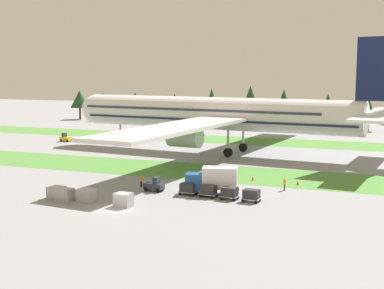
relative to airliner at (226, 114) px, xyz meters
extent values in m
plane|color=gray|center=(1.23, -46.22, -7.82)|extent=(400.00, 400.00, 0.00)
cube|color=#4C8438|center=(1.23, -19.99, -7.81)|extent=(320.00, 14.23, 0.01)
cube|color=#4C8438|center=(1.23, 20.48, -7.81)|extent=(320.00, 14.23, 0.01)
cylinder|color=white|center=(-2.37, 0.24, -0.01)|extent=(57.93, 12.18, 6.37)
sphere|color=white|center=(-31.01, 3.16, -0.01)|extent=(6.24, 6.24, 6.24)
cone|color=white|center=(29.07, -2.96, 0.47)|extent=(10.39, 7.02, 6.05)
cube|color=#141E4C|center=(-2.37, 0.24, -1.13)|extent=(56.55, 12.16, 0.36)
cube|color=#283342|center=(-5.86, 0.60, 0.79)|extent=(50.95, 11.53, 0.44)
cube|color=white|center=(-1.16, -22.50, -0.65)|extent=(13.00, 39.35, 0.57)
cylinder|color=#A3A3A8|center=(-1.93, -16.59, -2.75)|extent=(5.94, 4.06, 3.50)
cube|color=white|center=(3.41, 22.27, -0.65)|extent=(13.00, 39.35, 0.57)
cylinder|color=#A3A3A8|center=(1.46, 16.64, -2.75)|extent=(5.94, 4.06, 3.50)
cube|color=white|center=(27.47, -11.78, 0.94)|extent=(6.51, 14.49, 0.40)
cube|color=#141E4C|center=(28.37, -2.89, 8.59)|extent=(8.24, 1.52, 10.83)
cylinder|color=#A3A3A8|center=(-24.72, 2.52, -4.09)|extent=(0.44, 0.44, 6.25)
cylinder|color=black|center=(-24.72, 2.52, -7.22)|extent=(1.24, 0.54, 1.20)
cylinder|color=#A3A3A8|center=(1.73, -4.02, -3.97)|extent=(0.44, 0.44, 6.00)
cylinder|color=black|center=(1.73, -4.02, -6.97)|extent=(1.75, 0.76, 1.70)
cylinder|color=#A3A3A8|center=(2.51, 3.59, -3.97)|extent=(0.44, 0.44, 6.00)
cylinder|color=black|center=(2.51, 3.59, -6.97)|extent=(1.75, 0.76, 1.70)
cube|color=#2D333D|center=(1.29, -35.63, -7.13)|extent=(2.69, 1.50, 0.77)
cube|color=#283342|center=(1.68, -35.66, -6.30)|extent=(0.78, 1.14, 0.90)
cylinder|color=black|center=(0.34, -36.10, -7.52)|extent=(0.61, 0.25, 0.60)
cylinder|color=black|center=(0.43, -35.01, -7.52)|extent=(0.61, 0.25, 0.60)
cylinder|color=black|center=(2.15, -36.24, -7.52)|extent=(0.61, 0.25, 0.60)
cylinder|color=black|center=(2.24, -35.15, -7.52)|extent=(0.61, 0.25, 0.60)
cube|color=#A3A3A8|center=(6.37, -36.02, -7.42)|extent=(2.31, 1.67, 0.10)
cube|color=#2D2D33|center=(6.37, -36.02, -6.82)|extent=(2.03, 1.47, 1.10)
cylinder|color=black|center=(5.49, -36.64, -7.62)|extent=(0.41, 0.15, 0.40)
cylinder|color=black|center=(5.59, -35.27, -7.62)|extent=(0.41, 0.15, 0.40)
cylinder|color=black|center=(7.16, -36.77, -7.62)|extent=(0.41, 0.15, 0.40)
cylinder|color=black|center=(7.26, -35.40, -7.62)|extent=(0.41, 0.15, 0.40)
cube|color=#A3A3A8|center=(9.27, -36.24, -7.42)|extent=(2.31, 1.67, 0.10)
cube|color=#2D2D33|center=(9.27, -36.24, -6.82)|extent=(2.03, 1.47, 1.10)
cylinder|color=black|center=(8.38, -36.87, -7.62)|extent=(0.41, 0.15, 0.40)
cylinder|color=black|center=(8.49, -35.49, -7.62)|extent=(0.41, 0.15, 0.40)
cylinder|color=black|center=(10.05, -37.00, -7.62)|extent=(0.41, 0.15, 0.40)
cylinder|color=black|center=(10.15, -35.62, -7.62)|extent=(0.41, 0.15, 0.40)
cube|color=#A3A3A8|center=(12.16, -36.47, -7.42)|extent=(2.31, 1.67, 0.10)
cube|color=#2D2D33|center=(12.16, -36.47, -6.82)|extent=(2.03, 1.47, 1.10)
cylinder|color=black|center=(11.27, -37.09, -7.62)|extent=(0.41, 0.15, 0.40)
cylinder|color=black|center=(11.38, -35.71, -7.62)|extent=(0.41, 0.15, 0.40)
cylinder|color=black|center=(12.94, -37.22, -7.62)|extent=(0.41, 0.15, 0.40)
cylinder|color=black|center=(13.04, -35.84, -7.62)|extent=(0.41, 0.15, 0.40)
cube|color=#A3A3A8|center=(15.05, -36.69, -7.42)|extent=(2.31, 1.67, 0.10)
cube|color=#2D2D33|center=(15.05, -36.69, -6.82)|extent=(2.03, 1.47, 1.10)
cylinder|color=black|center=(14.16, -37.31, -7.62)|extent=(0.41, 0.15, 0.40)
cylinder|color=black|center=(14.27, -35.94, -7.62)|extent=(0.41, 0.15, 0.40)
cylinder|color=black|center=(15.83, -37.44, -7.62)|extent=(0.41, 0.15, 0.40)
cylinder|color=black|center=(15.94, -36.07, -7.62)|extent=(0.41, 0.15, 0.40)
cube|color=#1E4C8E|center=(6.83, -34.91, -6.24)|extent=(2.70, 2.78, 2.20)
cube|color=#283342|center=(5.81, -35.18, -5.80)|extent=(0.59, 2.02, 0.97)
cube|color=silver|center=(10.08, -34.08, -5.64)|extent=(4.93, 3.35, 2.80)
cylinder|color=black|center=(6.87, -35.94, -7.34)|extent=(1.00, 0.53, 0.96)
cylinder|color=black|center=(6.37, -34.00, -7.34)|extent=(1.00, 0.53, 0.96)
cylinder|color=black|center=(11.20, -34.82, -7.34)|extent=(1.00, 0.53, 0.96)
cylinder|color=black|center=(10.70, -32.88, -7.34)|extent=(1.00, 0.53, 0.96)
cylinder|color=black|center=(12.29, -34.54, -7.34)|extent=(1.00, 0.53, 0.96)
cylinder|color=black|center=(11.79, -32.60, -7.34)|extent=(1.00, 0.53, 0.96)
cube|color=yellow|center=(-39.88, 4.07, -7.13)|extent=(2.72, 1.56, 0.77)
cube|color=#283342|center=(-40.27, 4.11, -6.30)|extent=(0.81, 1.16, 0.90)
cylinder|color=black|center=(-38.92, 4.52, -7.52)|extent=(0.62, 0.26, 0.60)
cylinder|color=black|center=(-39.03, 3.43, -7.52)|extent=(0.62, 0.26, 0.60)
cylinder|color=black|center=(-40.73, 4.71, -7.52)|extent=(0.62, 0.26, 0.60)
cylinder|color=black|center=(-40.84, 3.61, -7.52)|extent=(0.62, 0.26, 0.60)
cylinder|color=black|center=(17.53, -28.66, -7.39)|extent=(0.18, 0.18, 0.85)
cylinder|color=black|center=(17.57, -28.87, -7.39)|extent=(0.18, 0.18, 0.85)
cylinder|color=orange|center=(17.55, -28.77, -6.66)|extent=(0.36, 0.36, 0.62)
sphere|color=tan|center=(17.55, -28.77, -6.20)|extent=(0.24, 0.24, 0.24)
cylinder|color=orange|center=(17.51, -28.54, -6.69)|extent=(0.10, 0.10, 0.58)
cylinder|color=orange|center=(17.59, -28.99, -6.69)|extent=(0.10, 0.10, 0.58)
cylinder|color=black|center=(-1.42, -33.90, -7.39)|extent=(0.18, 0.18, 0.85)
cylinder|color=black|center=(-1.60, -33.78, -7.39)|extent=(0.18, 0.18, 0.85)
cylinder|color=orange|center=(-1.51, -33.84, -6.66)|extent=(0.36, 0.36, 0.62)
sphere|color=tan|center=(-1.51, -33.84, -6.20)|extent=(0.24, 0.24, 0.24)
cylinder|color=orange|center=(-1.33, -33.98, -6.69)|extent=(0.10, 0.10, 0.58)
cylinder|color=orange|center=(-1.70, -33.71, -6.69)|extent=(0.10, 0.10, 0.58)
cube|color=#A3A3A8|center=(-4.01, -43.93, -7.01)|extent=(2.05, 1.66, 1.61)
cube|color=#A3A3A8|center=(-8.57, -43.75, -7.06)|extent=(2.14, 1.77, 1.52)
cube|color=#A3A3A8|center=(-6.79, -44.59, -7.03)|extent=(2.06, 1.68, 1.57)
cube|color=#A3A3A8|center=(1.44, -44.46, -7.00)|extent=(2.09, 1.72, 1.63)
cone|color=orange|center=(11.83, -23.93, -7.51)|extent=(0.44, 0.44, 0.62)
cone|color=orange|center=(18.58, -24.54, -7.50)|extent=(0.44, 0.44, 0.64)
cylinder|color=#4C3823|center=(-69.22, 55.39, -5.83)|extent=(0.70, 0.70, 3.97)
cone|color=#1E4223|center=(-69.22, 55.39, -1.02)|extent=(6.20, 6.20, 5.66)
cylinder|color=#4C3823|center=(-58.84, 53.50, -6.11)|extent=(0.70, 0.70, 3.42)
cone|color=#1E4223|center=(-58.84, 53.50, -1.54)|extent=(4.41, 4.41, 5.71)
cylinder|color=#4C3823|center=(-46.99, 52.85, -5.92)|extent=(0.70, 0.70, 3.80)
cone|color=#1E4223|center=(-46.99, 52.85, -1.18)|extent=(4.85, 4.85, 5.68)
cylinder|color=#4C3823|center=(-34.28, 54.93, -6.12)|extent=(0.70, 0.70, 3.39)
cone|color=#1E4223|center=(-34.28, 54.93, -1.52)|extent=(4.69, 4.69, 5.80)
cylinder|color=#4C3823|center=(-22.76, 56.84, -6.03)|extent=(0.70, 0.70, 3.58)
cone|color=#1E4223|center=(-22.76, 56.84, -0.60)|extent=(4.54, 4.54, 7.26)
cylinder|color=#4C3823|center=(-9.39, 52.78, -5.99)|extent=(0.70, 0.70, 3.65)
cone|color=#1E4223|center=(-9.39, 52.78, -0.01)|extent=(6.08, 6.08, 8.32)
cylinder|color=#4C3823|center=(0.15, 54.23, -6.39)|extent=(0.70, 0.70, 2.86)
cone|color=#1E4223|center=(0.15, 54.23, -0.88)|extent=(5.42, 5.42, 8.15)
cylinder|color=#4C3823|center=(12.36, 55.83, -6.40)|extent=(0.70, 0.70, 2.83)
cone|color=#1E4223|center=(12.36, 55.83, -1.47)|extent=(4.74, 4.74, 7.05)
cylinder|color=#4C3823|center=(23.59, 52.13, -6.35)|extent=(0.70, 0.70, 2.93)
cone|color=#1E4223|center=(23.59, 52.13, -1.90)|extent=(4.50, 4.50, 5.98)
camera|label=1|loc=(31.78, -99.84, 8.13)|focal=50.41mm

